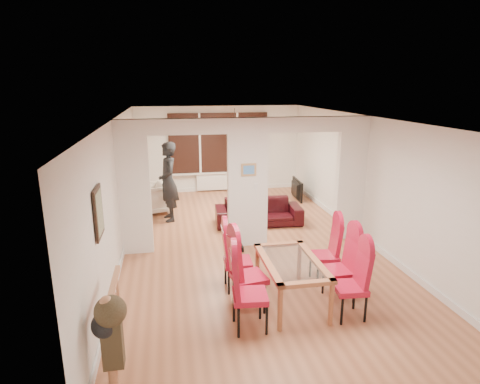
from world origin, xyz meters
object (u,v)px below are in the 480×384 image
object	(u,v)px
dining_chair_rb	(340,266)
bottle	(241,193)
dining_chair_ra	(350,282)
bowl	(240,199)
television	(294,189)
coffee_table	(242,203)
dining_chair_rc	(325,252)
armchair	(152,198)
dining_chair_la	(250,290)
sofa	(258,212)
person	(168,182)
dining_chair_lb	(249,272)
dining_chair_lc	(238,257)
dining_table	(291,281)

from	to	relation	value
dining_chair_rb	bottle	xyz separation A→B (m)	(-0.58, 5.14, -0.20)
dining_chair_ra	bowl	xyz separation A→B (m)	(-0.55, 5.53, -0.30)
television	coffee_table	xyz separation A→B (m)	(-1.61, -0.44, -0.19)
dining_chair_rc	bowl	distance (m)	4.50
dining_chair_rb	armchair	bearing A→B (deg)	119.18
dining_chair_la	sofa	size ratio (longest dim) A/B	0.56
person	bowl	size ratio (longest dim) A/B	8.47
dining_chair_la	dining_chair_lb	bearing A→B (deg)	85.71
dining_chair_lc	sofa	world-z (taller)	dining_chair_lc
dining_chair_ra	person	distance (m)	5.37
dining_chair_lc	television	size ratio (longest dim) A/B	1.08
dining_chair_lc	person	size ratio (longest dim) A/B	0.56
dining_chair_la	dining_chair_lc	bearing A→B (deg)	93.97
dining_table	bottle	xyz separation A→B (m)	(0.19, 5.12, 0.00)
dining_chair_lc	armchair	distance (m)	4.58
dining_chair_ra	bottle	bearing A→B (deg)	99.71
dining_chair_rc	sofa	bearing A→B (deg)	104.51
dining_chair_ra	armchair	size ratio (longest dim) A/B	1.27
dining_chair_rb	dining_chair_lb	bearing A→B (deg)	179.27
dining_chair_rb	bowl	world-z (taller)	dining_chair_rb
dining_chair_lb	dining_chair_lc	distance (m)	0.62
dining_chair_lb	bowl	size ratio (longest dim) A/B	5.13
bowl	coffee_table	bearing A→B (deg)	31.30
dining_chair_ra	dining_chair_rb	xyz separation A→B (m)	(0.07, 0.51, 0.01)
dining_chair_lb	dining_table	bearing A→B (deg)	-6.31
dining_chair_rb	person	bearing A→B (deg)	118.71
dining_chair_lb	dining_chair_rb	bearing A→B (deg)	-9.28
dining_chair_rb	television	bearing A→B (deg)	77.43
person	television	distance (m)	3.83
dining_chair_rc	armchair	bearing A→B (deg)	130.51
armchair	sofa	bearing A→B (deg)	44.44
dining_chair_lb	armchair	size ratio (longest dim) A/B	1.37
coffee_table	dining_chair_rb	bearing A→B (deg)	-83.64
dining_chair_la	television	size ratio (longest dim) A/B	1.14
dining_chair_la	coffee_table	bearing A→B (deg)	86.18
dining_table	dining_chair_rc	world-z (taller)	dining_chair_rc
armchair	bowl	bearing A→B (deg)	74.65
dining_chair_la	sofa	distance (m)	4.27
dining_chair_lc	bottle	bearing A→B (deg)	81.53
dining_table	dining_chair_lc	world-z (taller)	dining_chair_lc
dining_chair_la	dining_chair_rb	world-z (taller)	dining_chair_la
dining_chair_la	dining_chair_lb	world-z (taller)	dining_chair_lb
dining_chair_rb	dining_chair_rc	size ratio (longest dim) A/B	1.02
armchair	coffee_table	size ratio (longest dim) A/B	0.96
armchair	television	world-z (taller)	armchair
dining_table	coffee_table	bearing A→B (deg)	87.75
dining_chair_rc	person	xyz separation A→B (m)	(-2.50, 3.69, 0.42)
television	dining_chair_lc	bearing A→B (deg)	156.18
dining_chair_la	dining_chair_lb	size ratio (longest dim) A/B	0.98
armchair	coffee_table	xyz separation A→B (m)	(2.39, 0.13, -0.28)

